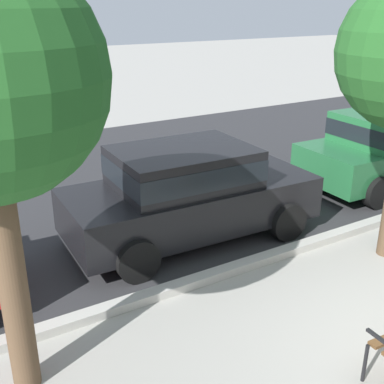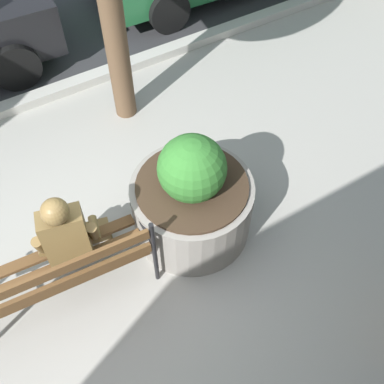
% 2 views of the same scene
% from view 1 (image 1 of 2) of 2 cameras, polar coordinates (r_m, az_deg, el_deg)
% --- Properties ---
extents(street_surface, '(60.00, 9.00, 0.01)m').
position_cam_1_polar(street_surface, '(11.33, -4.75, 2.30)').
color(street_surface, '#2D2D30').
rests_on(street_surface, ground).
extents(curb_stone, '(60.00, 0.20, 0.12)m').
position_cam_1_polar(curb_stone, '(7.79, 10.82, -6.85)').
color(curb_stone, '#B2AFA8').
rests_on(curb_stone, ground).
extents(parked_car_black, '(4.16, 2.05, 1.56)m').
position_cam_1_polar(parked_car_black, '(7.90, -0.44, 0.18)').
color(parked_car_black, black).
rests_on(parked_car_black, ground).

